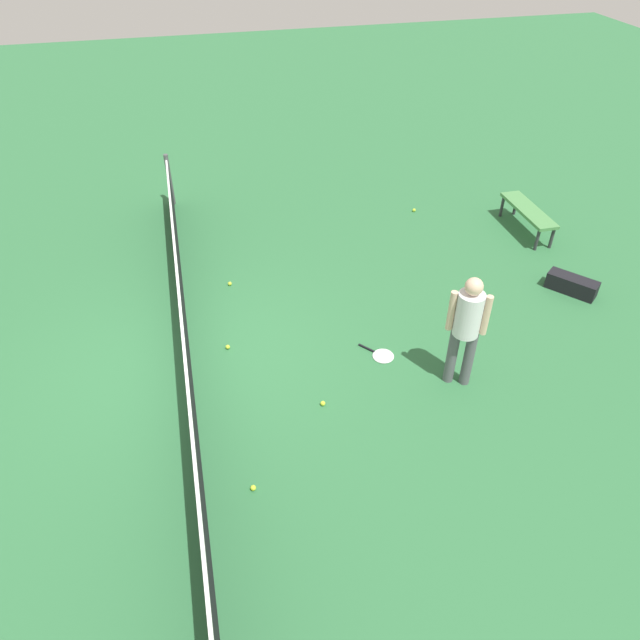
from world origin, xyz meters
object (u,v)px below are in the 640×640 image
equipment_bag (570,284)px  tennis_ball_stray_right (323,403)px  player_near_side (467,324)px  tennis_ball_stray_left (253,488)px  tennis_ball_baseline (230,284)px  tennis_ball_near_player (228,347)px  tennis_ball_by_net (488,313)px  courtside_bench (528,212)px  tennis_ball_midcourt (414,210)px  tennis_racket_near_player (382,355)px

equipment_bag → tennis_ball_stray_right: bearing=108.7°
player_near_side → tennis_ball_stray_left: (-1.11, 2.99, -0.98)m
tennis_ball_baseline → tennis_ball_near_player: bearing=172.1°
player_near_side → equipment_bag: 3.23m
tennis_ball_near_player → tennis_ball_by_net: size_ratio=1.00×
player_near_side → tennis_ball_stray_right: size_ratio=25.76×
tennis_ball_baseline → tennis_ball_by_net: bearing=-114.7°
courtside_bench → tennis_ball_midcourt: bearing=54.8°
tennis_ball_midcourt → courtside_bench: 2.21m
tennis_racket_near_player → tennis_ball_stray_right: 1.30m
player_near_side → tennis_ball_stray_right: player_near_side is taller
tennis_ball_baseline → tennis_ball_stray_left: bearing=176.8°
tennis_ball_by_net → tennis_ball_midcourt: size_ratio=1.00×
tennis_racket_near_player → equipment_bag: 3.63m
tennis_ball_near_player → tennis_ball_stray_right: size_ratio=1.00×
tennis_ball_baseline → tennis_ball_stray_right: (-3.06, -0.86, 0.00)m
tennis_ball_by_net → courtside_bench: 2.97m
tennis_ball_by_net → tennis_ball_stray_left: (-2.37, 4.09, 0.00)m
tennis_ball_near_player → equipment_bag: size_ratio=0.08×
tennis_ball_near_player → tennis_ball_stray_left: bearing=179.9°
tennis_ball_near_player → tennis_ball_midcourt: bearing=-51.3°
player_near_side → tennis_ball_baseline: bearing=42.2°
player_near_side → tennis_ball_midcourt: size_ratio=25.76×
tennis_ball_baseline → tennis_ball_stray_left: 4.16m
equipment_bag → tennis_ball_near_player: bearing=91.3°
courtside_bench → tennis_ball_stray_left: bearing=127.8°
tennis_ball_stray_right → tennis_ball_midcourt: bearing=-32.9°
equipment_bag → courtside_bench: bearing=-8.2°
tennis_racket_near_player → equipment_bag: equipment_bag is taller
tennis_ball_stray_left → equipment_bag: 6.28m
tennis_ball_midcourt → player_near_side: bearing=165.8°
tennis_ball_midcourt → equipment_bag: bearing=-155.3°
tennis_ball_baseline → tennis_ball_stray_left: size_ratio=1.00×
player_near_side → equipment_bag: player_near_side is taller
player_near_side → courtside_bench: bearing=-40.3°
tennis_ball_by_net → equipment_bag: 1.62m
tennis_racket_near_player → courtside_bench: bearing=-53.8°
courtside_bench → tennis_ball_by_net: bearing=140.3°
tennis_racket_near_player → player_near_side: bearing=-131.2°
tennis_ball_by_net → courtside_bench: size_ratio=0.04×
tennis_ball_midcourt → tennis_ball_baseline: size_ratio=1.00×
tennis_ball_by_net → tennis_ball_midcourt: 3.52m
tennis_ball_stray_left → tennis_ball_baseline: bearing=-3.2°
player_near_side → tennis_ball_near_player: 3.44m
tennis_ball_baseline → courtside_bench: bearing=-85.2°
tennis_ball_midcourt → tennis_ball_baseline: same height
tennis_racket_near_player → tennis_ball_baseline: bearing=39.7°
tennis_ball_by_net → tennis_ball_baseline: bearing=65.3°
tennis_ball_near_player → tennis_racket_near_player: bearing=-107.8°
player_near_side → tennis_ball_midcourt: bearing=-14.2°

